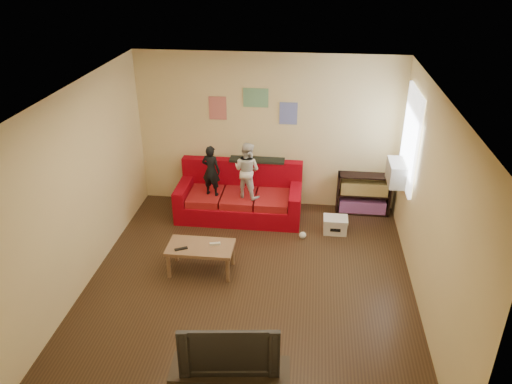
# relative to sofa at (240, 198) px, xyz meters

# --- Properties ---
(room_shell) EXTENTS (4.52, 5.02, 2.72)m
(room_shell) POSITION_rel_sofa_xyz_m (0.42, -2.01, 1.04)
(room_shell) COLOR #3C2818
(room_shell) RESTS_ON ground
(sofa) EXTENTS (2.10, 0.97, 0.93)m
(sofa) POSITION_rel_sofa_xyz_m (0.00, 0.00, 0.00)
(sofa) COLOR #970310
(sofa) RESTS_ON ground
(child_a) EXTENTS (0.36, 0.28, 0.88)m
(child_a) POSITION_rel_sofa_xyz_m (-0.45, -0.17, 0.57)
(child_a) COLOR black
(child_a) RESTS_ON sofa
(child_b) EXTENTS (0.57, 0.52, 0.96)m
(child_b) POSITION_rel_sofa_xyz_m (0.15, -0.17, 0.61)
(child_b) COLOR silver
(child_b) RESTS_ON sofa
(coffee_table) EXTENTS (0.94, 0.52, 0.42)m
(coffee_table) POSITION_rel_sofa_xyz_m (-0.31, -1.74, 0.05)
(coffee_table) COLOR #8B6646
(coffee_table) RESTS_ON ground
(remote) EXTENTS (0.18, 0.13, 0.02)m
(remote) POSITION_rel_sofa_xyz_m (-0.56, -1.86, 0.12)
(remote) COLOR black
(remote) RESTS_ON coffee_table
(game_controller) EXTENTS (0.16, 0.08, 0.03)m
(game_controller) POSITION_rel_sofa_xyz_m (-0.11, -1.69, 0.13)
(game_controller) COLOR silver
(game_controller) RESTS_ON coffee_table
(bookshelf) EXTENTS (0.91, 0.27, 0.72)m
(bookshelf) POSITION_rel_sofa_xyz_m (2.12, 0.29, 0.01)
(bookshelf) COLOR black
(bookshelf) RESTS_ON ground
(window) EXTENTS (0.04, 1.08, 1.48)m
(window) POSITION_rel_sofa_xyz_m (2.64, -0.36, 1.33)
(window) COLOR white
(window) RESTS_ON room_shell
(ac_unit) EXTENTS (0.28, 0.55, 0.35)m
(ac_unit) POSITION_rel_sofa_xyz_m (2.52, -0.36, 0.77)
(ac_unit) COLOR #B7B2A3
(ac_unit) RESTS_ON window
(artwork_left) EXTENTS (0.30, 0.01, 0.40)m
(artwork_left) POSITION_rel_sofa_xyz_m (-0.43, 0.48, 1.44)
(artwork_left) COLOR #D87266
(artwork_left) RESTS_ON room_shell
(artwork_center) EXTENTS (0.42, 0.01, 0.32)m
(artwork_center) POSITION_rel_sofa_xyz_m (0.22, 0.48, 1.64)
(artwork_center) COLOR #72B27F
(artwork_center) RESTS_ON room_shell
(artwork_right) EXTENTS (0.30, 0.01, 0.38)m
(artwork_right) POSITION_rel_sofa_xyz_m (0.77, 0.48, 1.39)
(artwork_right) COLOR #727FCC
(artwork_right) RESTS_ON room_shell
(file_box) EXTENTS (0.39, 0.30, 0.27)m
(file_box) POSITION_rel_sofa_xyz_m (1.63, -0.44, -0.17)
(file_box) COLOR white
(file_box) RESTS_ON ground
(tv_stand) EXTENTS (1.22, 0.47, 0.45)m
(tv_stand) POSITION_rel_sofa_xyz_m (0.47, -3.95, -0.09)
(tv_stand) COLOR #31281D
(tv_stand) RESTS_ON ground
(television) EXTENTS (0.99, 0.25, 0.57)m
(television) POSITION_rel_sofa_xyz_m (0.47, -3.95, 0.42)
(television) COLOR black
(television) RESTS_ON tv_stand
(tissue) EXTENTS (0.13, 0.13, 0.11)m
(tissue) POSITION_rel_sofa_xyz_m (1.11, -0.69, -0.26)
(tissue) COLOR silver
(tissue) RESTS_ON ground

